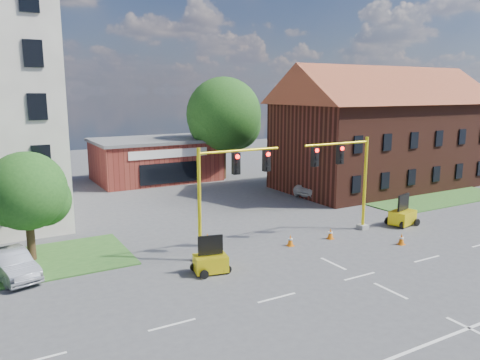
% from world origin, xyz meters
% --- Properties ---
extents(ground, '(120.00, 120.00, 0.00)m').
position_xyz_m(ground, '(0.00, 0.00, 0.00)').
color(ground, '#454648').
rests_on(ground, ground).
extents(grass_verge_ne, '(14.00, 4.00, 0.08)m').
position_xyz_m(grass_verge_ne, '(18.00, 9.00, 0.04)').
color(grass_verge_ne, '#28541F').
rests_on(grass_verge_ne, ground).
extents(lane_markings, '(60.00, 36.00, 0.01)m').
position_xyz_m(lane_markings, '(0.00, -3.00, 0.01)').
color(lane_markings, silver).
rests_on(lane_markings, ground).
extents(brick_shop, '(12.40, 8.40, 4.30)m').
position_xyz_m(brick_shop, '(0.00, 29.98, 2.16)').
color(brick_shop, maroon).
rests_on(brick_shop, ground).
extents(townhouse_row, '(21.00, 11.00, 11.50)m').
position_xyz_m(townhouse_row, '(18.00, 16.00, 5.93)').
color(townhouse_row, '#471F15').
rests_on(townhouse_row, ground).
extents(tree_large, '(8.14, 7.76, 10.59)m').
position_xyz_m(tree_large, '(6.90, 27.08, 6.43)').
color(tree_large, '#321D12').
rests_on(tree_large, ground).
extents(tree_nw_front, '(4.43, 4.22, 6.01)m').
position_xyz_m(tree_nw_front, '(-13.79, 10.58, 3.73)').
color(tree_nw_front, '#321D12').
rests_on(tree_nw_front, ground).
extents(signal_mast_west, '(5.30, 0.60, 6.20)m').
position_xyz_m(signal_mast_west, '(-4.36, 6.00, 3.92)').
color(signal_mast_west, gray).
rests_on(signal_mast_west, ground).
extents(signal_mast_east, '(5.30, 0.60, 6.20)m').
position_xyz_m(signal_mast_east, '(4.36, 6.00, 3.92)').
color(signal_mast_east, gray).
rests_on(signal_mast_east, ground).
extents(trailer_west, '(1.84, 1.42, 1.88)m').
position_xyz_m(trailer_west, '(-6.28, 4.13, 0.59)').
color(trailer_west, yellow).
rests_on(trailer_west, ground).
extents(trailer_east, '(2.08, 1.65, 2.08)m').
position_xyz_m(trailer_east, '(9.05, 5.34, 0.65)').
color(trailer_east, yellow).
rests_on(trailer_east, ground).
extents(cone_a, '(0.40, 0.40, 0.70)m').
position_xyz_m(cone_a, '(-0.28, 5.56, 0.34)').
color(cone_a, orange).
rests_on(cone_a, ground).
extents(cone_b, '(0.40, 0.40, 0.70)m').
position_xyz_m(cone_b, '(-4.47, 8.27, 0.34)').
color(cone_b, orange).
rests_on(cone_b, ground).
extents(cone_c, '(0.40, 0.40, 0.70)m').
position_xyz_m(cone_c, '(5.69, 2.43, 0.34)').
color(cone_c, orange).
rests_on(cone_c, ground).
extents(cone_d, '(0.40, 0.40, 0.70)m').
position_xyz_m(cone_d, '(2.69, 5.40, 0.34)').
color(cone_d, orange).
rests_on(cone_d, ground).
extents(pickup_white, '(5.73, 4.02, 1.45)m').
position_xyz_m(pickup_white, '(10.11, 15.65, 0.73)').
color(pickup_white, silver).
rests_on(pickup_white, ground).
extents(sedan_silver_front, '(2.58, 4.57, 1.43)m').
position_xyz_m(sedan_silver_front, '(-15.15, 8.41, 0.71)').
color(sedan_silver_front, '#9FA1A7').
rests_on(sedan_silver_front, ground).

